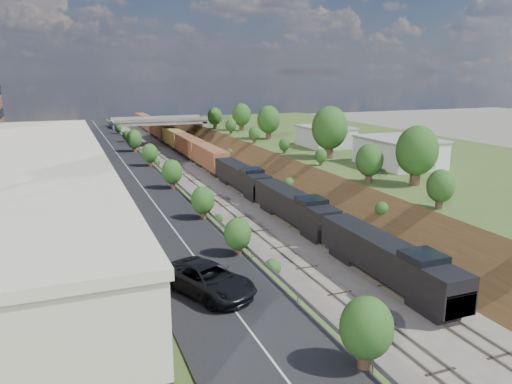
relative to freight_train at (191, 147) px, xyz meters
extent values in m
cube|color=#425C26|center=(30.40, -38.70, -0.16)|extent=(44.00, 180.00, 5.00)
cube|color=brown|center=(-13.60, -38.70, -2.66)|extent=(10.00, 180.00, 10.00)
cube|color=brown|center=(8.40, -38.70, -2.66)|extent=(10.00, 180.00, 10.00)
cube|color=gray|center=(-5.20, -38.70, -2.57)|extent=(1.58, 180.00, 0.18)
cube|color=gray|center=(0.00, -38.70, -2.57)|extent=(1.58, 180.00, 0.18)
cube|color=black|center=(-18.10, -38.70, 2.39)|extent=(8.00, 180.00, 0.10)
cube|color=#99999E|center=(-14.00, -38.70, 2.89)|extent=(0.06, 171.00, 0.30)
cube|color=brown|center=(-30.60, -60.70, 3.44)|extent=(14.00, 62.00, 2.20)
cube|color=beige|center=(-30.60, -60.70, 6.69)|extent=(14.00, 62.00, 4.30)
cube|color=beige|center=(-30.60, -60.70, 9.09)|extent=(14.30, 62.30, 0.50)
cube|color=gray|center=(-14.10, 23.30, 0.44)|extent=(1.50, 8.00, 6.20)
cube|color=gray|center=(8.90, 23.30, 0.44)|extent=(1.50, 8.00, 6.20)
cube|color=gray|center=(-2.60, 23.30, 3.54)|extent=(24.00, 8.00, 1.00)
cube|color=gray|center=(-2.60, 19.30, 4.34)|extent=(24.00, 0.30, 0.80)
cube|color=gray|center=(-2.60, 27.30, 4.34)|extent=(24.00, 0.30, 0.80)
cube|color=silver|center=(20.90, -46.70, 4.34)|extent=(9.00, 12.00, 4.00)
cube|color=silver|center=(20.40, -24.70, 4.14)|extent=(8.00, 10.00, 3.60)
cylinder|color=#473323|center=(14.40, -58.70, 3.65)|extent=(1.30, 1.30, 2.62)
ellipsoid|color=#26511C|center=(14.40, -58.70, 6.80)|extent=(5.25, 5.25, 6.30)
cylinder|color=#473323|center=(-14.40, -78.70, 2.95)|extent=(0.66, 0.66, 1.22)
ellipsoid|color=#26511C|center=(-14.40, -78.70, 4.42)|extent=(2.45, 2.45, 2.94)
cube|color=black|center=(0.00, -79.53, -2.21)|extent=(2.40, 4.00, 0.90)
cube|color=black|center=(0.00, -73.11, -0.22)|extent=(3.14, 18.82, 3.09)
cube|color=black|center=(0.00, -81.03, -0.86)|extent=(2.89, 3.00, 1.80)
cube|color=silver|center=(0.00, -81.03, 0.14)|extent=(2.89, 3.00, 0.15)
cube|color=black|center=(0.00, -78.03, 1.44)|extent=(3.07, 3.10, 0.90)
cube|color=black|center=(0.00, -53.29, -0.22)|extent=(3.14, 18.82, 3.09)
cube|color=black|center=(0.00, -33.47, -0.22)|extent=(3.14, 18.82, 3.09)
cube|color=brown|center=(0.00, 26.99, 0.12)|extent=(3.14, 100.11, 3.76)
imported|color=black|center=(-18.92, -80.08, 3.41)|extent=(5.85, 7.74, 1.95)
camera|label=1|loc=(-26.89, -108.92, 16.37)|focal=35.00mm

